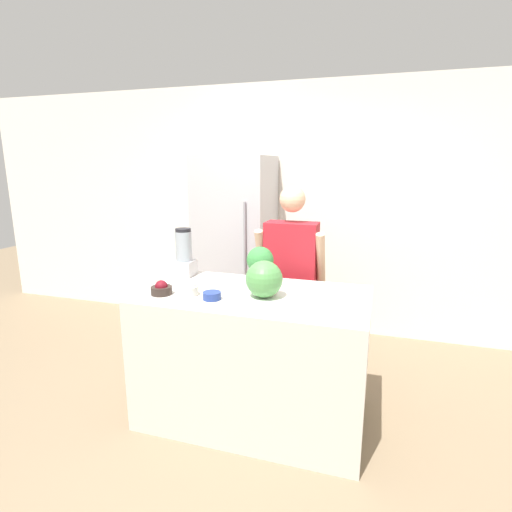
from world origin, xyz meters
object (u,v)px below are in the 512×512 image
watermelon (264,279)px  blender (184,254)px  refrigerator (236,248)px  potted_plant (260,263)px  person (291,282)px  bowl_cream (189,288)px  bowl_small_blue (212,296)px  bowl_cherries (161,289)px

watermelon → blender: size_ratio=0.64×
refrigerator → potted_plant: refrigerator is taller
person → potted_plant: bearing=-109.1°
refrigerator → person: bearing=-43.1°
bowl_cream → blender: 0.51m
bowl_small_blue → potted_plant: potted_plant is taller
refrigerator → blender: bearing=-91.2°
refrigerator → bowl_cherries: (0.04, -1.57, 0.03)m
blender → refrigerator: bearing=88.8°
bowl_cream → potted_plant: (0.36, 0.43, 0.10)m
refrigerator → bowl_small_blue: bearing=-75.4°
refrigerator → bowl_cream: (0.23, -1.53, 0.04)m
person → potted_plant: (-0.14, -0.41, 0.25)m
refrigerator → watermelon: bearing=-63.6°
person → watermelon: bearing=-90.7°
watermelon → potted_plant: (-0.13, 0.36, 0.02)m
watermelon → refrigerator: bearing=116.4°
bowl_cream → potted_plant: 0.57m
watermelon → potted_plant: size_ratio=0.90×
watermelon → bowl_cherries: 0.70m
blender → watermelon: bearing=-25.4°
person → blender: size_ratio=4.31×
watermelon → bowl_cherries: size_ratio=1.70×
bowl_small_blue → blender: (-0.43, 0.46, 0.15)m
refrigerator → bowl_small_blue: 1.62m
person → refrigerator: bearing=136.9°
bowl_cream → bowl_small_blue: size_ratio=0.98×
watermelon → bowl_small_blue: 0.35m
bowl_small_blue → bowl_cream: bearing=169.3°
bowl_small_blue → refrigerator: bearing=104.6°
bowl_cherries → bowl_cream: (0.19, 0.04, 0.01)m
bowl_cherries → bowl_small_blue: size_ratio=1.20×
person → bowl_cherries: person is taller
person → bowl_small_blue: (-0.33, -0.88, 0.13)m
blender → bowl_small_blue: bearing=-47.0°
person → bowl_cream: size_ratio=14.01×
person → bowl_cream: (-0.50, -0.85, 0.15)m
bowl_cherries → blender: blender is taller
bowl_cream → blender: bearing=120.7°
person → blender: person is taller
bowl_cherries → refrigerator: bearing=91.6°
watermelon → bowl_small_blue: (-0.32, -0.11, -0.11)m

